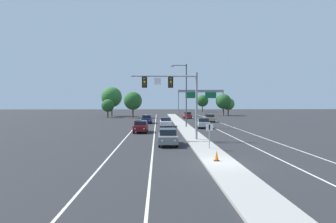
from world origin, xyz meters
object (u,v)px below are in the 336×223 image
Objects in this scene: traffic_cone_median_nose at (217,156)px; tree_far_right_a at (202,101)px; car_oncoming_grey at (168,137)px; car_oncoming_navy at (147,119)px; car_receding_silver at (203,123)px; overhead_signal_mast at (176,91)px; tree_far_right_b at (223,101)px; street_lamp_median at (185,91)px; tree_far_left_c at (108,106)px; car_oncoming_darkred at (141,126)px; highway_sign_gantry at (201,94)px; car_receding_tan at (209,118)px; car_oncoming_white at (166,122)px; car_receding_red at (187,115)px; tree_far_right_c at (228,104)px; tree_far_left_a at (112,97)px; tree_far_left_b at (133,101)px; median_sign_post at (209,132)px.

traffic_cone_median_nose is 0.11× the size of tree_far_right_a.
car_oncoming_navy is at bearing 96.22° from car_oncoming_grey.
car_receding_silver is 67.90m from tree_far_right_a.
overhead_signal_mast is 1.14× the size of tree_far_right_b.
tree_far_left_c is at bearing 120.52° from street_lamp_median.
tree_far_right_b is at bearing 72.23° from car_oncoming_grey.
highway_sign_gantry is at bearing 71.81° from car_oncoming_darkred.
street_lamp_median is at bearing -102.04° from highway_sign_gantry.
street_lamp_median reaches higher than car_receding_tan.
car_oncoming_white is (3.61, 8.23, 0.00)m from car_oncoming_darkred.
tree_far_right_c is (13.28, 13.10, 2.56)m from car_receding_red.
car_oncoming_white is at bearing -67.74° from tree_far_left_a.
traffic_cone_median_nose is 0.11× the size of tree_far_left_b.
tree_far_left_c is (-17.12, 29.03, -2.74)m from street_lamp_median.
highway_sign_gantry reaches higher than tree_far_left_c.
car_receding_red is (9.36, 15.85, 0.00)m from car_oncoming_navy.
car_oncoming_grey and car_oncoming_navy have the same top height.
traffic_cone_median_nose is 58.66m from tree_far_left_c.
car_receding_silver is 0.96× the size of tree_far_left_c.
traffic_cone_median_nose is 65.91m from highway_sign_gantry.
tree_far_right_b is 0.96× the size of tree_far_right_a.
car_receding_silver is 26.64m from traffic_cone_median_nose.
car_oncoming_white is 8.80m from car_oncoming_navy.
car_oncoming_darkred is 23.43m from car_receding_tan.
tree_far_left_c reaches higher than median_sign_post.
car_receding_silver is 0.72× the size of tree_far_right_b.
tree_far_right_b is 27.04m from tree_far_left_b.
tree_far_right_b reaches higher than traffic_cone_median_nose.
traffic_cone_median_nose is at bearing -73.30° from tree_far_left_c.
tree_far_left_c is at bearing -160.36° from highway_sign_gantry.
street_lamp_median is 5.74m from car_receding_silver.
car_oncoming_white is at bearing -103.99° from car_receding_red.
car_oncoming_white is at bearing 92.10° from overhead_signal_mast.
street_lamp_median is 33.82m from tree_far_left_c.
tree_far_left_b reaches higher than car_oncoming_navy.
tree_far_left_a is (-10.71, 26.30, 4.54)m from car_oncoming_navy.
tree_far_right_b is at bearing 77.03° from traffic_cone_median_nose.
tree_far_left_a reaches higher than tree_far_left_b.
median_sign_post is 0.49× the size of car_oncoming_white.
median_sign_post is 0.49× the size of car_receding_tan.
car_oncoming_darkred is at bearing -90.79° from car_oncoming_navy.
tree_far_left_b is (-3.93, 34.58, 3.48)m from car_oncoming_darkred.
street_lamp_median is 1.52× the size of tree_far_left_b.
car_receding_silver is (2.63, 21.03, -0.77)m from median_sign_post.
car_oncoming_navy is 28.76m from tree_far_left_a.
tree_far_left_b is at bearing -121.21° from tree_far_right_a.
car_oncoming_navy is at bearing -120.56° from car_receding_red.
car_oncoming_navy and car_receding_silver have the same top height.
tree_far_right_a reaches higher than tree_far_left_b.
car_oncoming_navy is 0.68× the size of tree_far_left_b.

